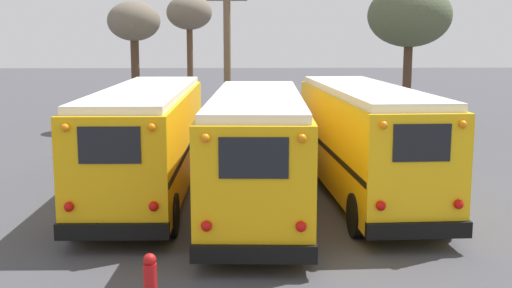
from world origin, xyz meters
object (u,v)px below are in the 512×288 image
Objects in this scene: school_bus_2 at (365,138)px; utility_pole at (227,59)px; bare_tree_2 at (134,24)px; school_bus_0 at (148,137)px; school_bus_1 at (257,149)px; bare_tree_0 at (409,17)px; bare_tree_1 at (189,16)px; fire_hydrant at (150,282)px.

utility_pole is at bearing 112.30° from school_bus_2.
utility_pole reaches higher than bare_tree_2.
bare_tree_2 is (-2.63, 14.45, 3.56)m from school_bus_0.
school_bus_0 reaches higher than school_bus_1.
bare_tree_0 reaches higher than school_bus_0.
utility_pole is at bearing -71.34° from bare_tree_1.
school_bus_2 is 15.05m from bare_tree_0.
fire_hydrant is (1.09, -24.39, -5.32)m from bare_tree_1.
bare_tree_1 is at bearing 108.66° from utility_pole.
school_bus_1 is at bearing -117.81° from bare_tree_0.
utility_pole reaches higher than school_bus_1.
bare_tree_2 is (-13.84, 1.14, -0.37)m from bare_tree_0.
bare_tree_1 is at bearing 165.70° from bare_tree_0.
utility_pole is (-1.00, 11.72, 1.98)m from school_bus_1.
bare_tree_0 is 1.06× the size of bare_tree_1.
utility_pole is at bearing 77.40° from school_bus_0.
bare_tree_0 is at bearing 62.19° from school_bus_1.
school_bus_1 is 3.52m from school_bus_2.
bare_tree_1 is at bearing 92.55° from fire_hydrant.
bare_tree_2 is (-2.70, -1.70, -0.50)m from bare_tree_1.
utility_pole is at bearing -158.97° from bare_tree_0.
school_bus_0 is at bearing -130.11° from bare_tree_0.
bare_tree_2 is at bearing 121.29° from school_bus_2.
school_bus_1 is 11.93m from utility_pole.
bare_tree_1 is 6.70× the size of fire_hydrant.
school_bus_2 is 1.44× the size of utility_pole.
school_bus_1 is at bearing -70.35° from bare_tree_2.
school_bus_1 is 0.97× the size of school_bus_2.
bare_tree_1 is (-2.13, 6.30, 2.11)m from utility_pole.
school_bus_2 reaches higher than fire_hydrant.
utility_pole is 6.98m from bare_tree_1.
school_bus_0 is 8.42m from fire_hydrant.
bare_tree_2 is 23.51m from fire_hydrant.
school_bus_2 reaches higher than school_bus_1.
bare_tree_2 is (-5.83, 16.33, 3.59)m from school_bus_1.
bare_tree_0 is at bearing 21.03° from utility_pole.
utility_pole is 0.99× the size of bare_tree_0.
fire_hydrant is at bearing -115.00° from bare_tree_0.
school_bus_2 is at bearing 24.57° from school_bus_1.
school_bus_2 is at bearing -109.29° from bare_tree_0.
utility_pole reaches higher than school_bus_0.
utility_pole is at bearing 94.89° from school_bus_1.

